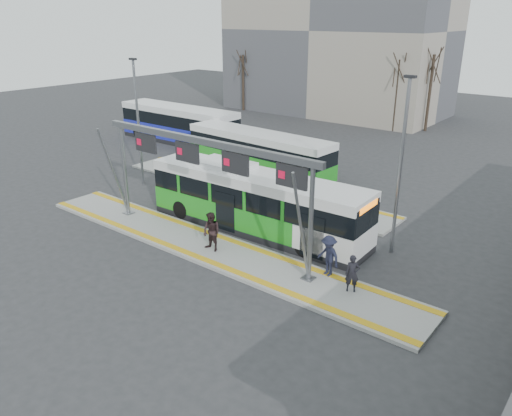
# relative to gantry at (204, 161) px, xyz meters

# --- Properties ---
(ground) EXTENTS (120.00, 120.00, 0.00)m
(ground) POSITION_rel_gantry_xyz_m (0.35, -0.25, -4.30)
(ground) COLOR #2D2D30
(ground) RESTS_ON ground
(platform_main) EXTENTS (22.00, 3.00, 0.15)m
(platform_main) POSITION_rel_gantry_xyz_m (0.35, -0.25, -4.22)
(platform_main) COLOR gray
(platform_main) RESTS_ON ground
(platform_second) EXTENTS (20.00, 3.00, 0.15)m
(platform_second) POSITION_rel_gantry_xyz_m (-3.65, 7.75, -4.22)
(platform_second) COLOR gray
(platform_second) RESTS_ON ground
(tactile_main) EXTENTS (22.00, 2.65, 0.02)m
(tactile_main) POSITION_rel_gantry_xyz_m (0.35, -0.25, -4.14)
(tactile_main) COLOR gold
(tactile_main) RESTS_ON platform_main
(tactile_second) EXTENTS (20.00, 0.35, 0.02)m
(tactile_second) POSITION_rel_gantry_xyz_m (-3.65, 8.90, -4.14)
(tactile_second) COLOR gold
(tactile_second) RESTS_ON platform_second
(gantry) EXTENTS (13.00, 1.68, 5.20)m
(gantry) POSITION_rel_gantry_xyz_m (0.00, 0.00, 0.00)
(gantry) COLOR slate
(gantry) RESTS_ON platform_main
(apartment_block) EXTENTS (24.50, 12.50, 18.40)m
(apartment_block) POSITION_rel_gantry_xyz_m (-13.65, 35.75, 4.91)
(apartment_block) COLOR gray
(apartment_block) RESTS_ON ground
(hero_bus) EXTENTS (12.38, 3.02, 3.38)m
(hero_bus) POSITION_rel_gantry_xyz_m (0.67, 2.97, -2.75)
(hero_bus) COLOR black
(hero_bus) RESTS_ON ground
(bg_bus_green) EXTENTS (11.77, 3.14, 2.91)m
(bg_bus_green) POSITION_rel_gantry_xyz_m (-5.48, 11.03, -2.86)
(bg_bus_green) COLOR black
(bg_bus_green) RESTS_ON ground
(bg_bus_blue) EXTENTS (12.03, 2.72, 3.13)m
(bg_bus_blue) POSITION_rel_gantry_xyz_m (-16.60, 13.86, -2.75)
(bg_bus_blue) COLOR black
(bg_bus_blue) RESTS_ON ground
(passenger_a) EXTENTS (0.68, 0.60, 1.56)m
(passenger_a) POSITION_rel_gantry_xyz_m (7.73, 0.30, -3.37)
(passenger_a) COLOR black
(passenger_a) RESTS_ON platform_main
(passenger_b) EXTENTS (0.95, 0.76, 1.89)m
(passenger_b) POSITION_rel_gantry_xyz_m (0.77, -0.48, -3.20)
(passenger_b) COLOR black
(passenger_b) RESTS_ON platform_main
(passenger_c) EXTENTS (1.32, 0.97, 1.82)m
(passenger_c) POSITION_rel_gantry_xyz_m (6.30, 0.85, -3.24)
(passenger_c) COLOR #1A1D2F
(passenger_c) RESTS_ON platform_main
(tree_left) EXTENTS (1.40, 1.40, 7.60)m
(tree_left) POSITION_rel_gantry_xyz_m (-3.64, 29.86, 1.46)
(tree_left) COLOR #382B21
(tree_left) RESTS_ON ground
(tree_mid) EXTENTS (1.40, 1.40, 8.09)m
(tree_mid) POSITION_rel_gantry_xyz_m (-1.26, 31.92, 1.84)
(tree_mid) COLOR #382B21
(tree_mid) RESTS_ON ground
(tree_far) EXTENTS (1.40, 1.40, 7.09)m
(tree_far) POSITION_rel_gantry_xyz_m (-22.33, 29.55, 1.07)
(tree_far) COLOR #382B21
(tree_far) RESTS_ON ground
(lamp_west) EXTENTS (0.50, 0.25, 8.11)m
(lamp_west) POSITION_rel_gantry_xyz_m (-9.93, 4.22, -0.00)
(lamp_west) COLOR slate
(lamp_west) RESTS_ON ground
(lamp_east) EXTENTS (0.50, 0.25, 8.23)m
(lamp_east) POSITION_rel_gantry_xyz_m (7.40, 4.92, 0.06)
(lamp_east) COLOR slate
(lamp_east) RESTS_ON ground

